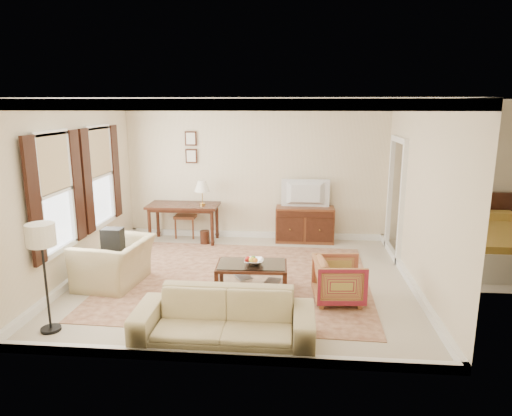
# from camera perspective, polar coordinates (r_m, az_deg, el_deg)

# --- Properties ---
(room_shell) EXTENTS (5.51, 5.01, 2.91)m
(room_shell) POSITION_cam_1_polar(r_m,az_deg,el_deg) (7.09, -1.85, 9.95)
(room_shell) COLOR beige
(room_shell) RESTS_ON ground
(annex_bedroom) EXTENTS (3.00, 2.70, 2.90)m
(annex_bedroom) POSITION_cam_1_polar(r_m,az_deg,el_deg) (9.29, 27.98, -4.22)
(annex_bedroom) COLOR beige
(annex_bedroom) RESTS_ON ground
(window_front) EXTENTS (0.12, 1.56, 1.80)m
(window_front) POSITION_cam_1_polar(r_m,az_deg,el_deg) (7.37, -23.84, 1.74)
(window_front) COLOR #CCB284
(window_front) RESTS_ON room_shell
(window_rear) EXTENTS (0.12, 1.56, 1.80)m
(window_rear) POSITION_cam_1_polar(r_m,az_deg,el_deg) (8.78, -18.88, 3.80)
(window_rear) COLOR #CCB284
(window_rear) RESTS_ON room_shell
(doorway) EXTENTS (0.10, 1.12, 2.25)m
(doorway) POSITION_cam_1_polar(r_m,az_deg,el_deg) (8.90, 17.02, 0.94)
(doorway) COLOR white
(doorway) RESTS_ON room_shell
(rug) EXTENTS (4.34, 3.75, 0.01)m
(rug) POSITION_cam_1_polar(r_m,az_deg,el_deg) (7.63, -2.24, -8.86)
(rug) COLOR brown
(rug) RESTS_ON room_shell
(writing_desk) EXTENTS (1.46, 0.73, 0.80)m
(writing_desk) POSITION_cam_1_polar(r_m,az_deg,el_deg) (9.60, -9.05, -0.17)
(writing_desk) COLOR #3C1B11
(writing_desk) RESTS_ON room_shell
(desk_chair) EXTENTS (0.53, 0.53, 1.05)m
(desk_chair) POSITION_cam_1_polar(r_m,az_deg,el_deg) (9.98, -8.76, -0.62)
(desk_chair) COLOR brown
(desk_chair) RESTS_ON room_shell
(desk_lamp) EXTENTS (0.32, 0.32, 0.50)m
(desk_lamp) POSITION_cam_1_polar(r_m,az_deg,el_deg) (9.43, -6.75, 1.90)
(desk_lamp) COLOR silver
(desk_lamp) RESTS_ON writing_desk
(framed_prints) EXTENTS (0.25, 0.04, 0.68)m
(framed_prints) POSITION_cam_1_polar(r_m,az_deg,el_deg) (9.79, -8.12, 7.55)
(framed_prints) COLOR #3C1B11
(framed_prints) RESTS_ON room_shell
(sideboard) EXTENTS (1.20, 0.46, 0.74)m
(sideboard) POSITION_cam_1_polar(r_m,az_deg,el_deg) (9.59, 6.11, -2.05)
(sideboard) COLOR brown
(sideboard) RESTS_ON room_shell
(tv) EXTENTS (0.95, 0.54, 0.12)m
(tv) POSITION_cam_1_polar(r_m,az_deg,el_deg) (9.39, 6.23, 2.90)
(tv) COLOR black
(tv) RESTS_ON sideboard
(coffee_table) EXTENTS (1.10, 0.67, 0.46)m
(coffee_table) POSITION_cam_1_polar(r_m,az_deg,el_deg) (7.05, -0.54, -7.77)
(coffee_table) COLOR #3C1B11
(coffee_table) RESTS_ON room_shell
(fruit_bowl) EXTENTS (0.42, 0.42, 0.10)m
(fruit_bowl) POSITION_cam_1_polar(r_m,az_deg,el_deg) (6.97, -0.26, -6.61)
(fruit_bowl) COLOR silver
(fruit_bowl) RESTS_ON coffee_table
(book_a) EXTENTS (0.26, 0.17, 0.38)m
(book_a) POSITION_cam_1_polar(r_m,az_deg,el_deg) (7.22, -2.39, -8.71)
(book_a) COLOR brown
(book_a) RESTS_ON coffee_table
(book_b) EXTENTS (0.28, 0.10, 0.38)m
(book_b) POSITION_cam_1_polar(r_m,az_deg,el_deg) (7.13, 1.24, -9.04)
(book_b) COLOR brown
(book_b) RESTS_ON coffee_table
(striped_armchair) EXTENTS (0.71, 0.75, 0.72)m
(striped_armchair) POSITION_cam_1_polar(r_m,az_deg,el_deg) (6.81, 10.34, -8.63)
(striped_armchair) COLOR maroon
(striped_armchair) RESTS_ON room_shell
(club_armchair) EXTENTS (0.87, 1.21, 0.99)m
(club_armchair) POSITION_cam_1_polar(r_m,az_deg,el_deg) (7.62, -17.33, -5.60)
(club_armchair) COLOR #C3B284
(club_armchair) RESTS_ON room_shell
(backpack) EXTENTS (0.28, 0.36, 0.40)m
(backpack) POSITION_cam_1_polar(r_m,az_deg,el_deg) (7.60, -17.48, -3.70)
(backpack) COLOR black
(backpack) RESTS_ON club_armchair
(sofa) EXTENTS (2.16, 0.63, 0.84)m
(sofa) POSITION_cam_1_polar(r_m,az_deg,el_deg) (5.60, -4.01, -12.67)
(sofa) COLOR #C3B284
(sofa) RESTS_ON room_shell
(floor_lamp) EXTENTS (0.35, 0.35, 1.42)m
(floor_lamp) POSITION_cam_1_polar(r_m,az_deg,el_deg) (6.19, -25.24, -3.98)
(floor_lamp) COLOR black
(floor_lamp) RESTS_ON room_shell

